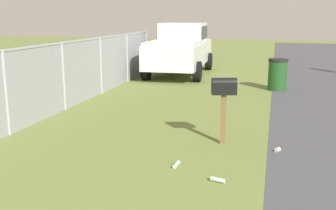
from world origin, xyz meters
TOP-DOWN VIEW (x-y plane):
  - mailbox at (6.73, -0.56)m, footprint 0.32×0.50m
  - pickup_truck at (15.58, 2.34)m, footprint 5.22×2.39m
  - trash_bin at (12.80, -1.57)m, footprint 0.63×0.63m
  - fence_section at (7.31, 3.80)m, footprint 16.33×0.07m
  - litter_cup_near_hydrant at (6.49, -1.60)m, footprint 0.13×0.12m
  - litter_bottle_by_mailbox at (4.86, -0.73)m, footprint 0.13×0.23m
  - litter_bottle_midfield_a at (5.31, 0.02)m, footprint 0.22×0.09m

SIDE VIEW (x-z plane):
  - litter_bottle_by_mailbox at x=4.86m, z-range 0.00..0.07m
  - litter_bottle_midfield_a at x=5.31m, z-range 0.00..0.07m
  - litter_cup_near_hydrant at x=6.49m, z-range 0.00..0.08m
  - trash_bin at x=12.80m, z-range 0.00..1.04m
  - fence_section at x=7.31m, z-range 0.07..1.84m
  - mailbox at x=6.73m, z-range 0.38..1.67m
  - pickup_truck at x=15.58m, z-range 0.06..2.15m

